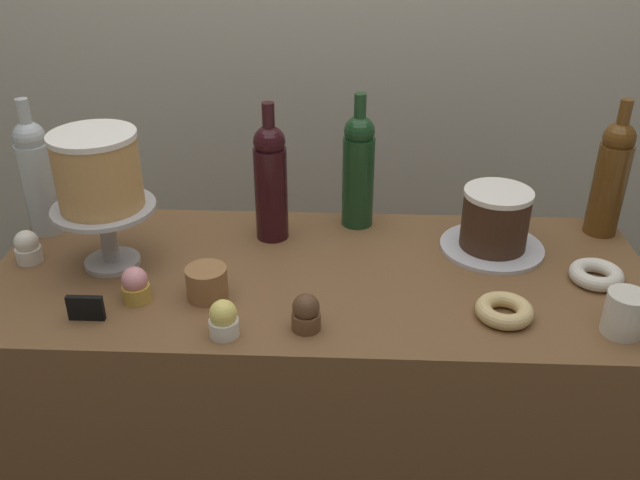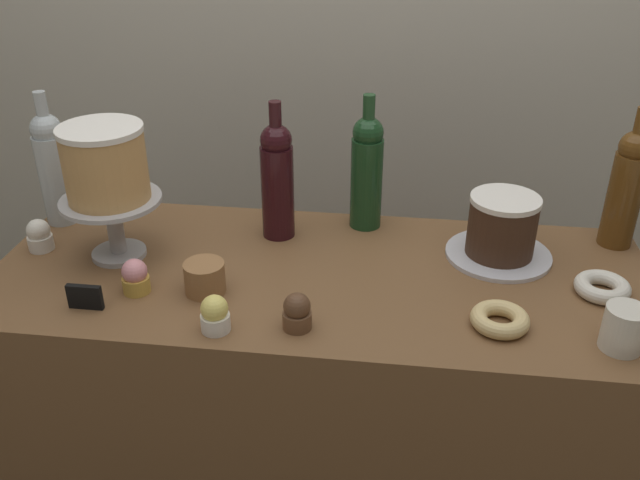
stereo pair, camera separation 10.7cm
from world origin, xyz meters
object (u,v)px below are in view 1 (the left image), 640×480
Objects in this scene: chocolate_round_cake at (495,219)px; coffee_cup_ceramic at (625,313)px; wine_bottle_clear at (37,175)px; cupcake_lemon at (224,319)px; cupcake_chocolate at (306,313)px; cake_stand_pedestal at (107,225)px; white_layer_cake at (97,170)px; donut_sugar at (596,275)px; wine_bottle_green at (358,169)px; wine_bottle_amber at (611,176)px; wine_bottle_dark_red at (271,180)px; price_sign_chalkboard at (86,308)px; cupcake_vanilla at (28,247)px; donut_glazed at (504,311)px; cookie_stack at (207,283)px.

chocolate_round_cake is 0.36m from coffee_cup_ceramic.
cupcake_lemon is (0.49, -0.40, -0.11)m from wine_bottle_clear.
chocolate_round_cake is at bearing 38.69° from cupcake_chocolate.
wine_bottle_clear reaches higher than cake_stand_pedestal.
white_layer_cake is 1.06m from donut_sugar.
coffee_cup_ceramic is at bearing -40.80° from wine_bottle_green.
coffee_cup_ceramic is (0.19, -0.31, -0.04)m from chocolate_round_cake.
wine_bottle_amber is 0.43m from coffee_cup_ceramic.
coffee_cup_ceramic is at bearing -92.51° from donut_sugar.
wine_bottle_amber is 0.81m from cupcake_chocolate.
wine_bottle_dark_red is 4.65× the size of price_sign_chalkboard.
white_layer_cake reaches higher than cupcake_lemon.
wine_bottle_clear reaches higher than cupcake_vanilla.
wine_bottle_dark_red is at bearing -0.32° from wine_bottle_clear.
white_layer_cake reaches higher than price_sign_chalkboard.
chocolate_round_cake is 1.04m from cupcake_vanilla.
coffee_cup_ceramic is (1.24, -0.35, -0.10)m from wine_bottle_clear.
wine_bottle_dark_red is at bearing 47.71° from price_sign_chalkboard.
wine_bottle_clear is 0.54m from wine_bottle_dark_red.
white_layer_cake is at bearing -1.63° from cupcake_vanilla.
wine_bottle_green reaches higher than cupcake_lemon.
wine_bottle_dark_red is 0.59m from donut_glazed.
price_sign_chalkboard is (0.02, -0.21, -0.07)m from cake_stand_pedestal.
wine_bottle_green is 0.54m from cupcake_lemon.
white_layer_cake is 2.53× the size of price_sign_chalkboard.
cake_stand_pedestal is at bearing -36.24° from wine_bottle_clear.
cookie_stack is at bearing 175.39° from donut_glazed.
wine_bottle_amber is 4.65× the size of price_sign_chalkboard.
chocolate_round_cake is 0.47× the size of wine_bottle_clear.
donut_sugar is (-0.08, -0.23, -0.13)m from wine_bottle_amber.
price_sign_chalkboard is at bearing -157.61° from cookie_stack.
wine_bottle_amber is (1.12, 0.20, 0.05)m from cake_stand_pedestal.
wine_bottle_green is at bearing 178.13° from wine_bottle_amber.
cupcake_vanilla is 0.66× the size of donut_glazed.
donut_sugar is at bearing 87.49° from coffee_cup_ceramic.
cake_stand_pedestal is at bearing 153.57° from cupcake_chocolate.
wine_bottle_clear reaches higher than price_sign_chalkboard.
wine_bottle_dark_red is 4.38× the size of cupcake_chocolate.
donut_glazed is at bearing -11.45° from cake_stand_pedestal.
wine_bottle_clear is (-0.20, 0.15, 0.05)m from cake_stand_pedestal.
cake_stand_pedestal is 1.23× the size of white_layer_cake.
cupcake_chocolate is at bearing -148.08° from wine_bottle_amber.
wine_bottle_green is (0.54, 0.22, 0.05)m from cake_stand_pedestal.
wine_bottle_green is 2.91× the size of donut_glazed.
cake_stand_pedestal is 2.56× the size of coffee_cup_ceramic.
chocolate_round_cake is at bearing 121.08° from coffee_cup_ceramic.
cupcake_vanilla is at bearing -163.36° from wine_bottle_green.
cookie_stack is (-0.61, -0.22, -0.05)m from chocolate_round_cake.
donut_glazed is 1.33× the size of cookie_stack.
cake_stand_pedestal is 1.94× the size of donut_glazed.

